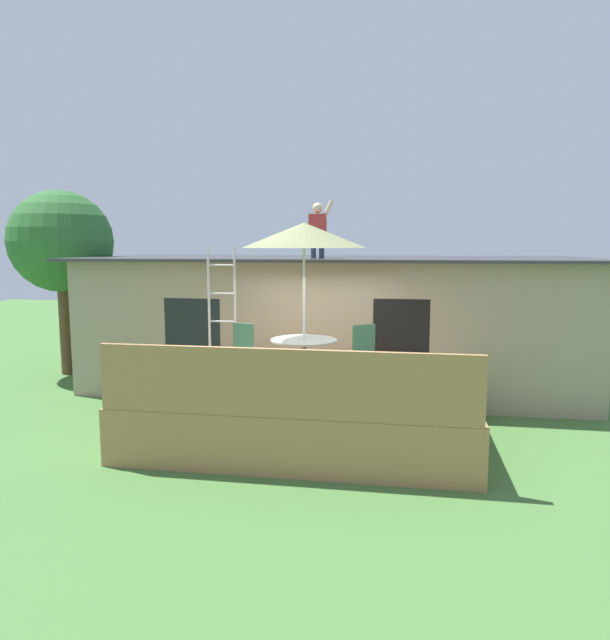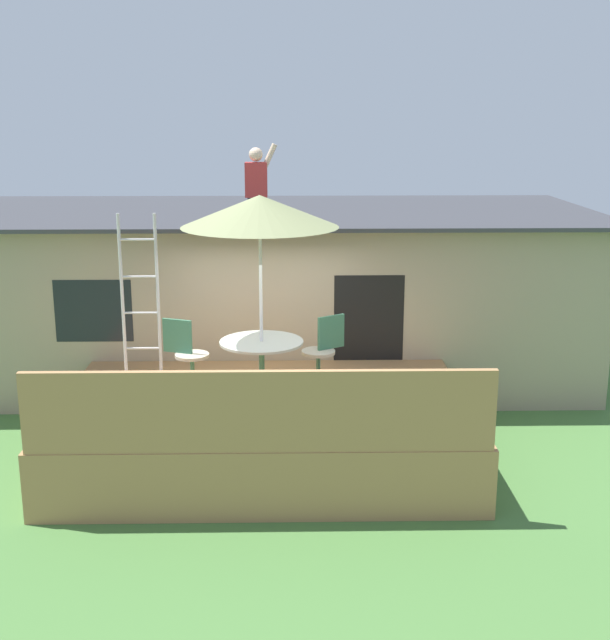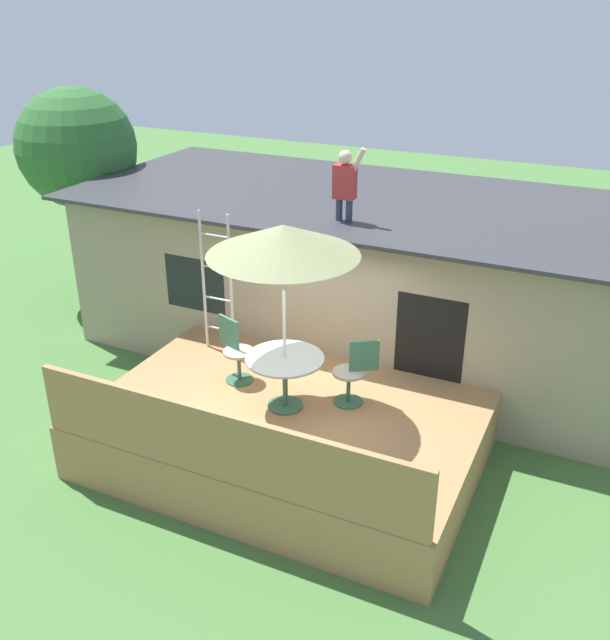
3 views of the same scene
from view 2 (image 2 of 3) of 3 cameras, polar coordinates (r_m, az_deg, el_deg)
The scene contains 10 objects.
ground_plane at distance 10.79m, azimuth -2.75°, elevation -9.37°, with size 40.00×40.00×0.00m, color #477538.
house at distance 13.80m, azimuth -2.42°, elevation 1.93°, with size 10.50×4.50×2.75m.
deck at distance 10.63m, azimuth -2.78°, elevation -7.39°, with size 5.07×3.51×0.80m, color #A87A4C.
deck_railing at distance 8.74m, azimuth -3.15°, elevation -6.32°, with size 4.97×0.08×0.90m, color #A87A4C.
patio_table at distance 10.31m, azimuth -3.00°, elevation -2.29°, with size 1.04×1.04×0.74m.
patio_umbrella at distance 9.96m, azimuth -3.13°, elevation 7.47°, with size 1.90×1.90×2.54m.
step_ladder at distance 11.39m, azimuth -11.27°, elevation 1.71°, with size 0.52×0.04×2.20m.
person_figure at distance 12.16m, azimuth -3.33°, elevation 9.68°, with size 0.47×0.20×1.11m.
patio_chair_left at distance 10.77m, azimuth -8.12°, elevation -2.40°, with size 0.60×0.44×0.92m.
patio_chair_right at distance 10.83m, azimuth 1.24°, elevation -2.18°, with size 0.57×0.45×0.92m.
Camera 2 is at (0.31, -9.88, 4.32)m, focal length 46.55 mm.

